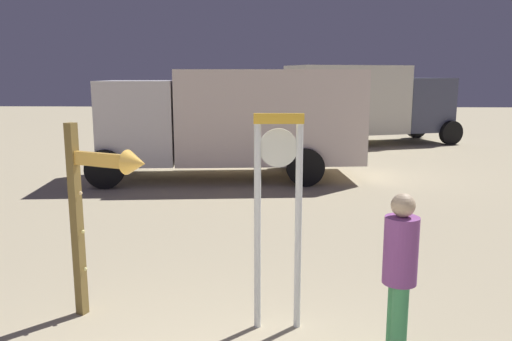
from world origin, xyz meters
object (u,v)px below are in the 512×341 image
object	(u,v)px
person_near_clock	(400,270)
box_truck_far	(367,102)
box_truck_near	(236,118)
arrow_sign	(99,194)
standing_clock	(278,199)

from	to	relation	value
person_near_clock	box_truck_far	xyz separation A→B (m)	(2.37, 15.39, 0.72)
box_truck_near	box_truck_far	xyz separation A→B (m)	(4.47, 6.71, 0.08)
arrow_sign	box_truck_far	size ratio (longest dim) A/B	0.31
box_truck_far	box_truck_near	bearing A→B (deg)	-123.67
box_truck_near	box_truck_far	distance (m)	8.06
standing_clock	box_truck_far	distance (m)	15.15
standing_clock	box_truck_far	xyz separation A→B (m)	(3.45, 14.75, 0.24)
person_near_clock	box_truck_far	bearing A→B (deg)	81.24
standing_clock	person_near_clock	xyz separation A→B (m)	(1.08, -0.64, -0.48)
arrow_sign	standing_clock	bearing A→B (deg)	-2.67
box_truck_near	box_truck_far	bearing A→B (deg)	56.33
standing_clock	arrow_sign	xyz separation A→B (m)	(-1.85, 0.09, 0.02)
standing_clock	box_truck_far	bearing A→B (deg)	76.82
box_truck_far	arrow_sign	bearing A→B (deg)	-109.87
standing_clock	person_near_clock	distance (m)	1.35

